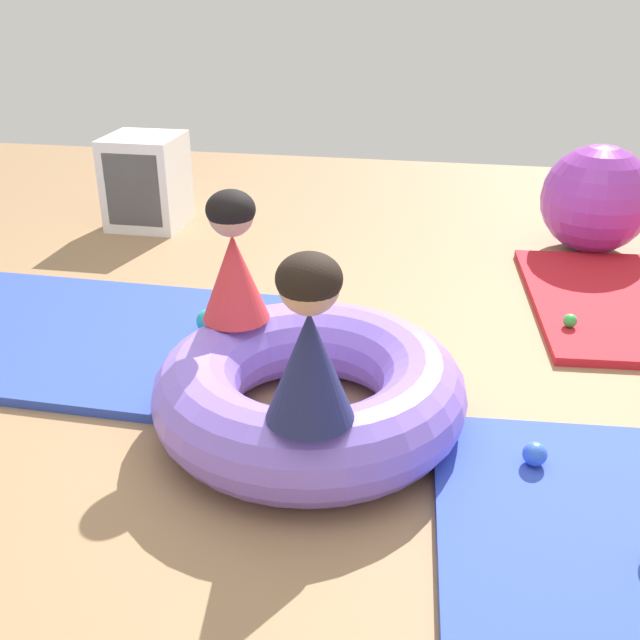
{
  "coord_description": "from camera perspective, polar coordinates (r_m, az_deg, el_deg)",
  "views": [
    {
      "loc": [
        0.4,
        -2.25,
        1.51
      ],
      "look_at": [
        -0.05,
        0.16,
        0.33
      ],
      "focal_mm": 41.82,
      "sensor_mm": 36.0,
      "label": 1
    }
  ],
  "objects": [
    {
      "name": "ground_plane",
      "position": [
        2.73,
        0.44,
        -7.74
      ],
      "size": [
        8.0,
        8.0,
        0.0
      ],
      "primitive_type": "plane",
      "color": "#93704C"
    },
    {
      "name": "gym_mat_far_left",
      "position": [
        3.47,
        -18.59,
        -1.08
      ],
      "size": [
        1.72,
        1.16,
        0.04
      ],
      "primitive_type": "cube",
      "rotation": [
        0.0,
        0.0,
        -0.02
      ],
      "color": "#2D47B7",
      "rests_on": "ground"
    },
    {
      "name": "inflatable_cushion",
      "position": [
        2.63,
        -0.81,
        -5.41
      ],
      "size": [
        1.1,
        1.1,
        0.3
      ],
      "primitive_type": "torus",
      "color": "#8466E0",
      "rests_on": "ground"
    },
    {
      "name": "child_in_red",
      "position": [
        2.73,
        -6.66,
        4.73
      ],
      "size": [
        0.34,
        0.34,
        0.49
      ],
      "rotation": [
        0.0,
        0.0,
        0.44
      ],
      "color": "red",
      "rests_on": "inflatable_cushion"
    },
    {
      "name": "child_in_navy",
      "position": [
        2.09,
        -0.81,
        -1.65
      ],
      "size": [
        0.31,
        0.31,
        0.51
      ],
      "rotation": [
        0.0,
        0.0,
        4.49
      ],
      "color": "navy",
      "rests_on": "inflatable_cushion"
    },
    {
      "name": "play_ball_teal",
      "position": [
        3.28,
        -8.52,
        -0.09
      ],
      "size": [
        0.11,
        0.11,
        0.11
      ],
      "primitive_type": "sphere",
      "color": "teal",
      "rests_on": "gym_mat_far_left"
    },
    {
      "name": "play_ball_blue",
      "position": [
        2.53,
        16.12,
        -9.82
      ],
      "size": [
        0.08,
        0.08,
        0.08
      ],
      "primitive_type": "sphere",
      "color": "blue",
      "rests_on": "gym_mat_near_right"
    },
    {
      "name": "play_ball_green",
      "position": [
        3.49,
        18.59,
        -0.05
      ],
      "size": [
        0.06,
        0.06,
        0.06
      ],
      "primitive_type": "sphere",
      "color": "green",
      "rests_on": "gym_mat_front"
    },
    {
      "name": "exercise_ball_large",
      "position": [
        4.51,
        20.36,
        8.66
      ],
      "size": [
        0.61,
        0.61,
        0.61
      ],
      "primitive_type": "sphere",
      "color": "purple",
      "rests_on": "ground"
    },
    {
      "name": "storage_cube",
      "position": [
        4.8,
        -13.24,
        10.23
      ],
      "size": [
        0.44,
        0.44,
        0.56
      ],
      "color": "white",
      "rests_on": "ground"
    }
  ]
}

